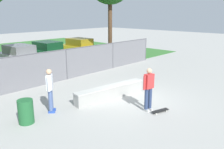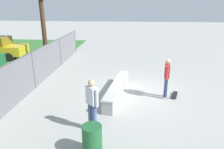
% 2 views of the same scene
% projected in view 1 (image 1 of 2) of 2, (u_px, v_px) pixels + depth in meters
% --- Properties ---
extents(ground_plane, '(80.00, 80.00, 0.00)m').
position_uv_depth(ground_plane, '(131.00, 99.00, 11.16)').
color(ground_plane, '#9E9E99').
extents(concrete_ledge, '(3.87, 1.02, 0.60)m').
position_uv_depth(concrete_ledge, '(111.00, 92.00, 11.23)').
color(concrete_ledge, '#999993').
rests_on(concrete_ledge, ground).
extents(skateboarder, '(0.59, 0.32, 1.82)m').
position_uv_depth(skateboarder, '(149.00, 88.00, 9.58)').
color(skateboarder, beige).
rests_on(skateboarder, ground).
extents(skateboard, '(0.82, 0.42, 0.09)m').
position_uv_depth(skateboard, '(160.00, 111.00, 9.65)').
color(skateboard, black).
rests_on(skateboard, ground).
extents(chainlink_fence, '(16.55, 0.07, 1.88)m').
position_uv_depth(chainlink_fence, '(66.00, 63.00, 14.19)').
color(chainlink_fence, '#4C4C51').
rests_on(chainlink_fence, ground).
extents(car_silver, '(2.19, 4.29, 1.66)m').
position_uv_depth(car_silver, '(20.00, 56.00, 17.41)').
color(car_silver, '#B7BABF').
rests_on(car_silver, ground).
extents(car_green, '(2.19, 4.29, 1.66)m').
position_uv_depth(car_green, '(49.00, 52.00, 19.44)').
color(car_green, '#1E6638').
rests_on(car_green, ground).
extents(car_yellow, '(2.19, 4.29, 1.66)m').
position_uv_depth(car_yellow, '(80.00, 47.00, 21.83)').
color(car_yellow, gold).
rests_on(car_yellow, ground).
extents(bystander, '(0.44, 0.48, 1.82)m').
position_uv_depth(bystander, '(50.00, 89.00, 9.45)').
color(bystander, '#2647A5').
rests_on(bystander, ground).
extents(trash_bin, '(0.56, 0.56, 0.90)m').
position_uv_depth(trash_bin, '(26.00, 112.00, 8.62)').
color(trash_bin, '#1E592D').
rests_on(trash_bin, ground).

